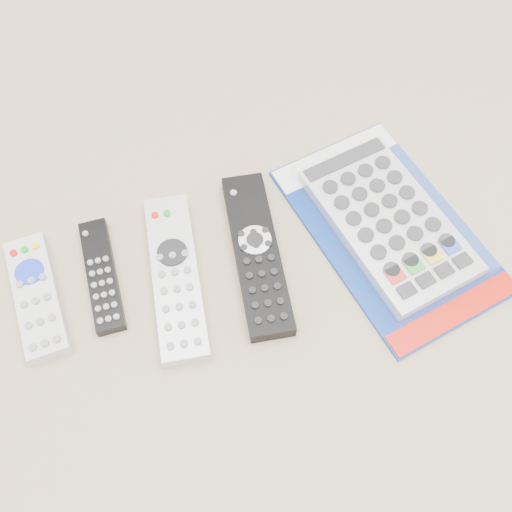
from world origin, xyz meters
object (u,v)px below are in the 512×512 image
object	(u,v)px
jumbo_remote_packaged	(389,220)
remote_large_black	(257,253)
remote_silver_dvd	(176,277)
remote_small_grey	(37,297)
remote_slim_black	(102,276)

from	to	relation	value
jumbo_remote_packaged	remote_large_black	bearing A→B (deg)	166.17
remote_silver_dvd	remote_large_black	size ratio (longest dim) A/B	0.98
remote_large_black	jumbo_remote_packaged	world-z (taller)	jumbo_remote_packaged
remote_silver_dvd	jumbo_remote_packaged	world-z (taller)	jumbo_remote_packaged
remote_silver_dvd	remote_small_grey	bearing A→B (deg)	178.70
remote_slim_black	jumbo_remote_packaged	distance (m)	0.37
remote_large_black	remote_silver_dvd	bearing A→B (deg)	-172.04
remote_slim_black	remote_large_black	size ratio (longest dim) A/B	0.67
remote_small_grey	jumbo_remote_packaged	xyz separation A→B (m)	(0.44, -0.05, 0.01)
remote_slim_black	remote_large_black	world-z (taller)	remote_large_black
remote_small_grey	remote_slim_black	bearing A→B (deg)	1.10
remote_large_black	remote_slim_black	bearing A→B (deg)	178.60
remote_slim_black	remote_large_black	bearing A→B (deg)	-7.35
jumbo_remote_packaged	remote_slim_black	bearing A→B (deg)	162.95
remote_small_grey	remote_slim_black	distance (m)	0.08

